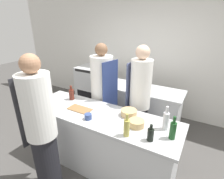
{
  "coord_description": "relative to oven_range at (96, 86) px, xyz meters",
  "views": [
    {
      "loc": [
        1.22,
        -1.77,
        2.12
      ],
      "look_at": [
        0.0,
        0.35,
        1.14
      ],
      "focal_mm": 28.0,
      "sensor_mm": 36.0,
      "label": 1
    }
  ],
  "objects": [
    {
      "name": "oven_range",
      "position": [
        0.0,
        0.0,
        0.0
      ],
      "size": [
        0.86,
        0.69,
        1.01
      ],
      "color": "silver",
      "rests_on": "ground_plane"
    },
    {
      "name": "wall_back",
      "position": [
        1.29,
        0.4,
        0.9
      ],
      "size": [
        8.0,
        0.06,
        2.8
      ],
      "color": "silver",
      "rests_on": "ground_plane"
    },
    {
      "name": "cutting_board",
      "position": [
        0.96,
        -1.76,
        0.39
      ],
      "size": [
        0.35,
        0.18,
        0.01
      ],
      "color": "olive",
      "rests_on": "prep_counter"
    },
    {
      "name": "chef_at_stove",
      "position": [
        0.95,
        -1.14,
        0.38
      ],
      "size": [
        0.43,
        0.41,
        1.78
      ],
      "rotation": [
        0.0,
        0.0,
        -1.79
      ],
      "color": "black",
      "rests_on": "ground_plane"
    },
    {
      "name": "cup",
      "position": [
        1.23,
        -1.91,
        0.42
      ],
      "size": [
        0.1,
        0.1,
        0.08
      ],
      "color": "#33477F",
      "rests_on": "prep_counter"
    },
    {
      "name": "bottle_olive_oil",
      "position": [
        0.62,
        -1.55,
        0.48
      ],
      "size": [
        0.08,
        0.08,
        0.24
      ],
      "color": "#5B2319",
      "rests_on": "prep_counter"
    },
    {
      "name": "pass_counter",
      "position": [
        1.36,
        -0.49,
        -0.06
      ],
      "size": [
        1.75,
        0.63,
        0.89
      ],
      "color": "silver",
      "rests_on": "ground_plane"
    },
    {
      "name": "bottle_sauce",
      "position": [
        2.09,
        -1.93,
        0.46
      ],
      "size": [
        0.07,
        0.07,
        0.2
      ],
      "color": "black",
      "rests_on": "prep_counter"
    },
    {
      "name": "bottle_cooking_oil",
      "position": [
        2.28,
        -1.78,
        0.49
      ],
      "size": [
        0.07,
        0.07,
        0.28
      ],
      "color": "#19471E",
      "rests_on": "prep_counter"
    },
    {
      "name": "bowl_mixing_large",
      "position": [
        1.85,
        -1.75,
        0.43
      ],
      "size": [
        0.19,
        0.19,
        0.08
      ],
      "color": "tan",
      "rests_on": "prep_counter"
    },
    {
      "name": "bowl_prep_small",
      "position": [
        1.66,
        -1.56,
        0.43
      ],
      "size": [
        0.22,
        0.22,
        0.08
      ],
      "color": "tan",
      "rests_on": "prep_counter"
    },
    {
      "name": "bottle_wine",
      "position": [
        2.17,
        -1.63,
        0.5
      ],
      "size": [
        0.07,
        0.07,
        0.31
      ],
      "color": "silver",
      "rests_on": "prep_counter"
    },
    {
      "name": "chef_at_prep_near",
      "position": [
        0.92,
        -2.41,
        0.41
      ],
      "size": [
        0.38,
        0.37,
        1.81
      ],
      "rotation": [
        0.0,
        0.0,
        1.45
      ],
      "color": "black",
      "rests_on": "ground_plane"
    },
    {
      "name": "prep_counter",
      "position": [
        1.29,
        -1.73,
        -0.06
      ],
      "size": [
        2.26,
        0.72,
        0.89
      ],
      "color": "silver",
      "rests_on": "ground_plane"
    },
    {
      "name": "chef_at_pass_far",
      "position": [
        1.64,
        -1.12,
        0.41
      ],
      "size": [
        0.34,
        0.32,
        1.8
      ],
      "rotation": [
        0.0,
        0.0,
        1.52
      ],
      "color": "black",
      "rests_on": "ground_plane"
    },
    {
      "name": "ground_plane",
      "position": [
        1.29,
        -1.73,
        -0.5
      ],
      "size": [
        16.0,
        16.0,
        0.0
      ],
      "primitive_type": "plane",
      "color": "#4C4947"
    },
    {
      "name": "bottle_vinegar",
      "position": [
        1.82,
        -1.98,
        0.49
      ],
      "size": [
        0.07,
        0.07,
        0.28
      ],
      "color": "#B2A84C",
      "rests_on": "prep_counter"
    }
  ]
}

